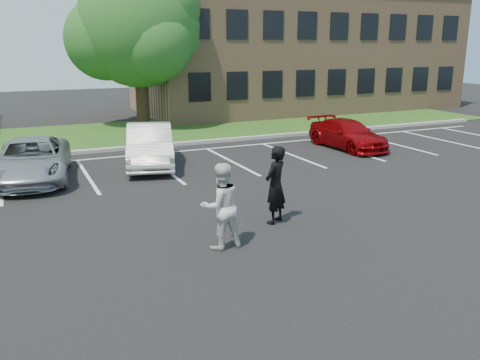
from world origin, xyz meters
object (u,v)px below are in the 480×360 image
object	(u,v)px
car_red_compact	(348,134)
man_black_suit	(275,185)
car_white_sedan	(150,145)
man_white_shirt	(221,206)
office_building	(297,49)
tree	(140,28)
car_silver_minivan	(32,160)

from	to	relation	value
car_red_compact	man_black_suit	bearing A→B (deg)	-138.33
man_black_suit	car_white_sedan	world-z (taller)	man_black_suit
man_white_shirt	car_white_sedan	size ratio (longest dim) A/B	0.42
office_building	tree	bearing A→B (deg)	-162.25
office_building	car_red_compact	world-z (taller)	office_building
man_white_shirt	car_red_compact	size ratio (longest dim) A/B	0.46
tree	car_red_compact	size ratio (longest dim) A/B	2.03
car_white_sedan	man_black_suit	bearing A→B (deg)	-66.37
man_black_suit	car_red_compact	xyz separation A→B (m)	(7.63, 7.33, -0.39)
man_white_shirt	car_silver_minivan	xyz separation A→B (m)	(-3.61, 8.23, -0.29)
tree	man_white_shirt	world-z (taller)	tree
tree	man_white_shirt	size ratio (longest dim) A/B	4.40
car_silver_minivan	man_black_suit	bearing A→B (deg)	-44.12
car_silver_minivan	car_white_sedan	distance (m)	4.27
man_black_suit	car_white_sedan	xyz separation A→B (m)	(-1.30, 7.71, -0.24)
office_building	tree	size ratio (longest dim) A/B	2.55
man_black_suit	car_red_compact	distance (m)	10.59
office_building	man_white_shirt	world-z (taller)	office_building
office_building	tree	distance (m)	12.83
tree	man_black_suit	distance (m)	17.72
tree	car_silver_minivan	size ratio (longest dim) A/B	1.71
tree	car_white_sedan	distance (m)	10.72
office_building	car_white_sedan	size ratio (longest dim) A/B	4.68
man_black_suit	car_white_sedan	size ratio (longest dim) A/B	0.43
car_silver_minivan	car_red_compact	xyz separation A→B (m)	(13.18, 0.09, -0.09)
tree	car_white_sedan	world-z (taller)	tree
man_black_suit	car_silver_minivan	bearing A→B (deg)	-85.66
office_building	car_red_compact	size ratio (longest dim) A/B	5.16
car_silver_minivan	man_white_shirt	bearing A→B (deg)	-57.84
tree	car_red_compact	distance (m)	12.84
man_black_suit	car_red_compact	bearing A→B (deg)	-169.25
office_building	man_white_shirt	size ratio (longest dim) A/B	11.19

